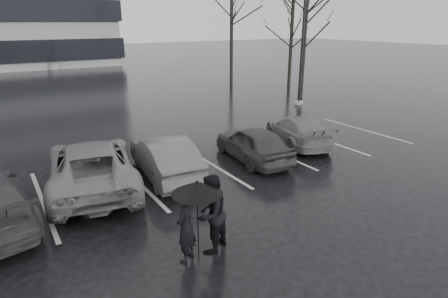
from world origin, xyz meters
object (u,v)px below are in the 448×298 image
at_px(car_west_a, 165,157).
at_px(pedestrian_left, 186,227).
at_px(car_main, 253,143).
at_px(tree_east, 305,36).
at_px(tree_north, 232,30).
at_px(car_east, 298,130).
at_px(tree_ne, 291,40).
at_px(lamp_post, 303,33).
at_px(car_west_b, 92,165).
at_px(pedestrian_right, 211,214).

height_order(car_west_a, pedestrian_left, pedestrian_left).
height_order(car_main, tree_east, tree_east).
bearing_deg(tree_north, car_east, -113.14).
height_order(car_east, tree_north, tree_north).
xyz_separation_m(tree_ne, tree_north, (-3.50, 3.00, 0.75)).
xyz_separation_m(tree_east, tree_ne, (2.50, 4.00, -0.50)).
relative_size(lamp_post, tree_north, 1.09).
xyz_separation_m(pedestrian_left, tree_north, (13.75, 19.11, 3.44)).
xyz_separation_m(car_west_b, tree_ne, (17.99, 11.21, 2.76)).
bearing_deg(car_main, pedestrian_left, 46.72).
relative_size(lamp_post, tree_ne, 1.32).
xyz_separation_m(car_west_a, pedestrian_right, (-0.87, -4.46, 0.23)).
xyz_separation_m(car_main, pedestrian_left, (-4.88, -4.21, 0.17)).
distance_m(car_west_a, pedestrian_right, 4.55).
xyz_separation_m(car_main, tree_east, (9.87, 7.90, 3.36)).
height_order(tree_ne, tree_north, tree_north).
bearing_deg(car_east, car_main, 30.79).
relative_size(car_west_b, tree_north, 0.62).
relative_size(car_main, pedestrian_left, 2.33).
bearing_deg(pedestrian_left, car_west_a, -145.87).
bearing_deg(car_main, lamp_post, -136.35).
bearing_deg(tree_east, pedestrian_left, -140.62).
bearing_deg(car_west_b, car_main, -175.86).
bearing_deg(tree_east, car_main, -141.33).
bearing_deg(pedestrian_right, car_west_a, -129.48).
xyz_separation_m(car_west_a, car_west_b, (-2.25, 0.37, 0.06)).
bearing_deg(car_west_a, tree_north, -123.81).
height_order(tree_east, tree_ne, tree_east).
bearing_deg(tree_east, car_west_a, -150.21).
relative_size(pedestrian_right, tree_north, 0.21).
xyz_separation_m(pedestrian_right, tree_north, (13.11, 19.04, 3.35)).
bearing_deg(car_main, pedestrian_right, 50.28).
xyz_separation_m(car_east, lamp_post, (5.54, 5.85, 3.64)).
distance_m(car_west_a, lamp_post, 13.62).
bearing_deg(pedestrian_right, car_east, -174.52).
xyz_separation_m(car_main, car_west_a, (-3.37, 0.32, 0.03)).
height_order(lamp_post, tree_east, lamp_post).
relative_size(tree_ne, tree_north, 0.82).
relative_size(car_east, pedestrian_left, 2.52).
height_order(car_west_a, tree_north, tree_north).
bearing_deg(pedestrian_left, tree_north, -163.15).
bearing_deg(pedestrian_left, tree_east, -178.03).
bearing_deg(car_west_a, tree_ne, -137.45).
xyz_separation_m(car_west_b, tree_north, (14.49, 14.21, 3.51)).
bearing_deg(pedestrian_right, tree_ne, -164.44).
distance_m(car_main, pedestrian_right, 5.93).
distance_m(car_west_b, car_east, 8.36).
bearing_deg(pedestrian_right, car_west_b, -102.52).
bearing_deg(car_west_a, lamp_post, -146.22).
distance_m(car_west_b, pedestrian_left, 4.95).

